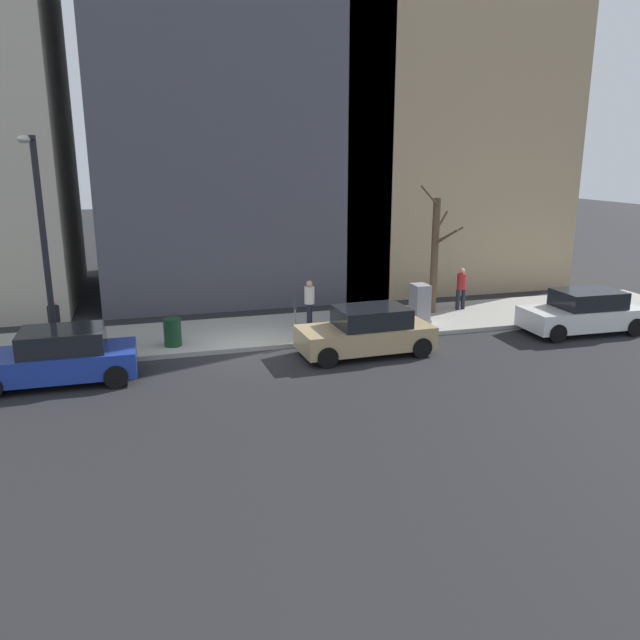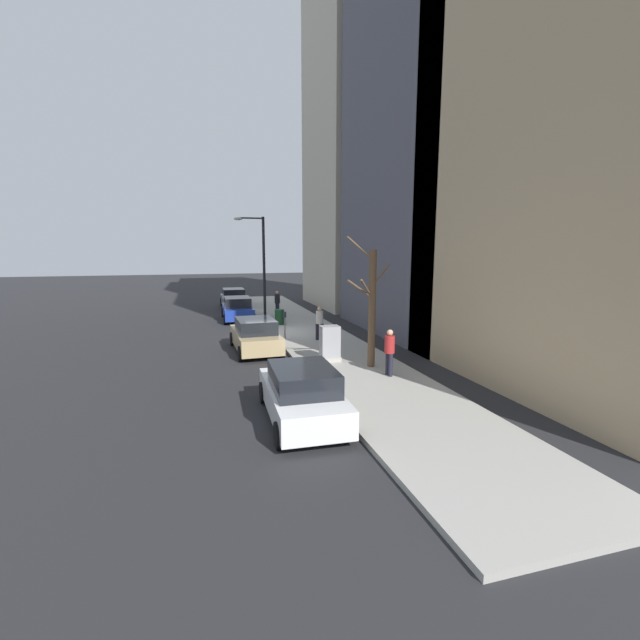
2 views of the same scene
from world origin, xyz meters
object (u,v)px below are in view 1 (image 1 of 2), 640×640
at_px(utility_box, 420,304).
at_px(pedestrian_midblock, 309,300).
at_px(bare_tree, 435,254).
at_px(pedestrian_far_corner, 54,322).
at_px(parked_car_white, 583,312).
at_px(streetlamp, 41,232).
at_px(office_tower_left, 422,18).
at_px(parked_car_tan, 367,332).
at_px(trash_bin, 173,332).
at_px(pedestrian_near_meter, 461,286).
at_px(parking_meter, 295,316).
at_px(parked_car_blue, 59,357).

relative_size(utility_box, pedestrian_midblock, 0.86).
height_order(bare_tree, pedestrian_far_corner, bare_tree).
relative_size(parked_car_white, streetlamp, 0.65).
relative_size(utility_box, office_tower_left, 0.06).
distance_m(streetlamp, office_tower_left, 21.49).
bearing_deg(streetlamp, parked_car_white, -94.41).
bearing_deg(pedestrian_midblock, utility_box, -74.75).
relative_size(pedestrian_midblock, pedestrian_far_corner, 1.00).
relative_size(parked_car_white, parked_car_tan, 1.00).
xyz_separation_m(trash_bin, pedestrian_near_meter, (1.85, -11.34, 0.49)).
xyz_separation_m(parked_car_white, pedestrian_far_corner, (2.48, 17.62, 0.35)).
bearing_deg(streetlamp, office_tower_left, -56.84).
relative_size(parking_meter, trash_bin, 1.50).
bearing_deg(pedestrian_far_corner, parked_car_white, 155.50).
bearing_deg(bare_tree, utility_box, 137.54).
xyz_separation_m(parked_car_blue, parking_meter, (1.74, -7.14, 0.24)).
relative_size(parked_car_white, pedestrian_far_corner, 2.56).
height_order(parked_car_tan, parking_meter, parked_car_tan).
distance_m(parked_car_tan, pedestrian_midblock, 3.43).
bearing_deg(office_tower_left, parked_car_tan, 149.75).
distance_m(pedestrian_midblock, office_tower_left, 16.73).
bearing_deg(streetlamp, parking_meter, -88.71).
height_order(parked_car_white, trash_bin, parked_car_white).
height_order(parked_car_blue, pedestrian_midblock, pedestrian_midblock).
height_order(parked_car_tan, parked_car_blue, same).
relative_size(parking_meter, pedestrian_near_meter, 0.81).
distance_m(parked_car_blue, streetlamp, 3.65).
height_order(utility_box, pedestrian_far_corner, pedestrian_far_corner).
distance_m(parked_car_tan, pedestrian_near_meter, 6.82).
xyz_separation_m(parking_meter, pedestrian_far_corner, (0.96, 7.50, 0.11)).
bearing_deg(parking_meter, office_tower_left, -40.55).
distance_m(streetlamp, pedestrian_far_corner, 3.14).
bearing_deg(trash_bin, office_tower_left, -52.05).
xyz_separation_m(parked_car_white, utility_box, (2.37, 5.20, 0.11)).
distance_m(bare_tree, trash_bin, 10.35).
bearing_deg(trash_bin, bare_tree, -80.53).
xyz_separation_m(parking_meter, streetlamp, (-0.17, 7.43, 3.04)).
xyz_separation_m(parking_meter, office_tower_left, (10.63, -9.09, 11.55)).
bearing_deg(streetlamp, pedestrian_far_corner, 3.64).
xyz_separation_m(parked_car_blue, streetlamp, (1.57, 0.29, 3.28)).
bearing_deg(parked_car_blue, pedestrian_midblock, -67.24).
bearing_deg(parking_meter, pedestrian_midblock, -30.71).
bearing_deg(parked_car_blue, parking_meter, -75.76).
xyz_separation_m(pedestrian_midblock, pedestrian_far_corner, (-0.60, 8.42, 0.00)).
height_order(parked_car_blue, pedestrian_far_corner, pedestrian_far_corner).
bearing_deg(pedestrian_far_corner, utility_box, 163.01).
bearing_deg(parked_car_white, parked_car_tan, 92.92).
xyz_separation_m(pedestrian_midblock, office_tower_left, (9.07, -8.17, 11.44)).
height_order(streetlamp, bare_tree, streetlamp).
distance_m(pedestrian_near_meter, pedestrian_far_corner, 14.94).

